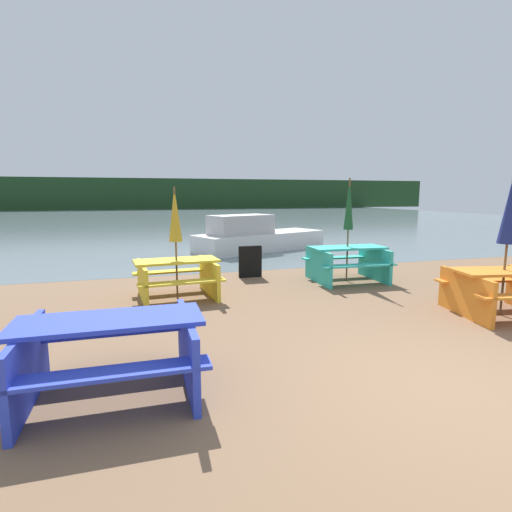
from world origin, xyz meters
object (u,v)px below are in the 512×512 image
at_px(picnic_table_orange, 503,288).
at_px(umbrella_gold, 175,215).
at_px(picnic_table_teal, 347,260).
at_px(boat, 256,237).
at_px(signboard, 250,262).
at_px(picnic_table_yellow, 177,275).
at_px(picnic_table_blue, 111,348).
at_px(umbrella_darkgreen, 349,205).
at_px(umbrella_navy, 510,211).

height_order(picnic_table_orange, umbrella_gold, umbrella_gold).
relative_size(picnic_table_teal, boat, 0.34).
bearing_deg(signboard, picnic_table_yellow, -142.39).
relative_size(picnic_table_blue, picnic_table_yellow, 1.07).
bearing_deg(umbrella_darkgreen, boat, 95.84).
bearing_deg(picnic_table_blue, picnic_table_orange, 9.22).
xyz_separation_m(picnic_table_yellow, boat, (3.29, 5.77, 0.02)).
relative_size(umbrella_gold, boat, 0.41).
bearing_deg(picnic_table_yellow, picnic_table_blue, -105.11).
height_order(umbrella_navy, umbrella_gold, umbrella_navy).
height_order(umbrella_navy, signboard, umbrella_navy).
bearing_deg(umbrella_darkgreen, signboard, 152.84).
xyz_separation_m(picnic_table_yellow, umbrella_darkgreen, (3.83, 0.40, 1.27)).
xyz_separation_m(umbrella_navy, umbrella_gold, (-4.96, 2.63, -0.13)).
height_order(picnic_table_blue, signboard, picnic_table_blue).
distance_m(picnic_table_yellow, umbrella_gold, 1.13).
distance_m(umbrella_navy, umbrella_darkgreen, 3.24).
relative_size(picnic_table_teal, signboard, 2.31).
distance_m(umbrella_darkgreen, boat, 5.54).
relative_size(picnic_table_yellow, umbrella_darkgreen, 0.71).
distance_m(picnic_table_orange, umbrella_navy, 1.24).
height_order(picnic_table_yellow, umbrella_gold, umbrella_gold).
height_order(picnic_table_blue, umbrella_navy, umbrella_navy).
bearing_deg(picnic_table_yellow, umbrella_gold, 0.00).
bearing_deg(boat, umbrella_darkgreen, -106.26).
xyz_separation_m(umbrella_navy, boat, (-1.67, 8.41, -1.23)).
xyz_separation_m(picnic_table_orange, umbrella_navy, (0.00, 0.00, 1.24)).
xyz_separation_m(umbrella_darkgreen, umbrella_gold, (-3.83, -0.40, -0.14)).
relative_size(boat, signboard, 6.76).
relative_size(umbrella_darkgreen, boat, 0.45).
relative_size(picnic_table_blue, umbrella_navy, 0.79).
xyz_separation_m(picnic_table_blue, umbrella_darkgreen, (4.81, 4.00, 1.24)).
bearing_deg(picnic_table_blue, umbrella_gold, 74.89).
bearing_deg(picnic_table_teal, picnic_table_blue, -140.24).
xyz_separation_m(umbrella_gold, signboard, (1.85, 1.42, -1.19)).
height_order(boat, signboard, boat).
height_order(picnic_table_blue, boat, boat).
bearing_deg(umbrella_navy, picnic_table_teal, 110.27).
bearing_deg(umbrella_darkgreen, picnic_table_yellow, -174.01).
height_order(picnic_table_yellow, umbrella_darkgreen, umbrella_darkgreen).
xyz_separation_m(picnic_table_blue, boat, (4.26, 9.37, -0.01)).
height_order(picnic_table_blue, picnic_table_yellow, picnic_table_blue).
xyz_separation_m(picnic_table_blue, signboard, (2.82, 5.02, -0.10)).
bearing_deg(picnic_table_blue, umbrella_navy, 9.22).
bearing_deg(picnic_table_blue, picnic_table_yellow, 74.89).
xyz_separation_m(picnic_table_orange, picnic_table_teal, (-1.12, 3.04, 0.02)).
height_order(picnic_table_blue, umbrella_gold, umbrella_gold).
height_order(umbrella_darkgreen, signboard, umbrella_darkgreen).
relative_size(picnic_table_yellow, umbrella_navy, 0.73).
height_order(picnic_table_teal, umbrella_navy, umbrella_navy).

